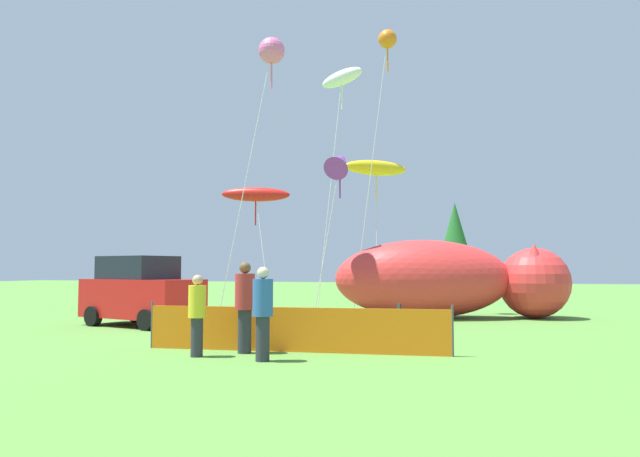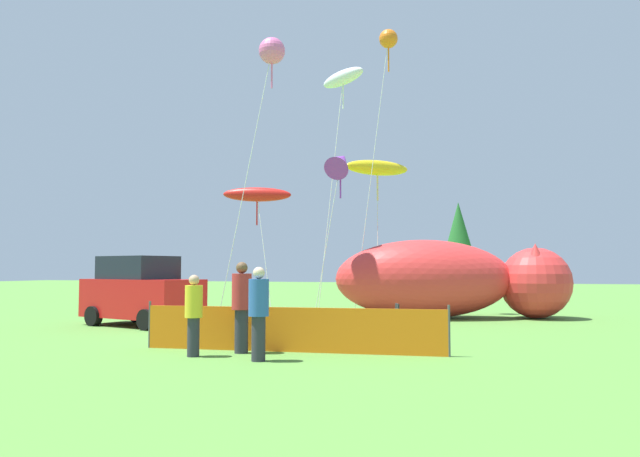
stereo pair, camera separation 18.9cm
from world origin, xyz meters
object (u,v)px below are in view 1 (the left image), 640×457
parked_car (141,292)px  kite_red_lizard (256,195)px  spectator_in_green_shirt (245,303)px  kite_pink_octopus (271,52)px  kite_yellow_hero (376,168)px  inflatable_cat (447,282)px  kite_orange_flower (387,41)px  folding_chair (405,319)px  spectator_in_grey_shirt (197,312)px  kite_purple_delta (340,162)px  kite_white_ghost (342,79)px  spectator_in_blue_shirt (263,310)px

parked_car → kite_red_lizard: size_ratio=0.80×
spectator_in_green_shirt → kite_pink_octopus: kite_pink_octopus is taller
kite_yellow_hero → kite_red_lizard: bearing=179.1°
parked_car → kite_red_lizard: bearing=103.4°
inflatable_cat → kite_orange_flower: (-2.31, 1.27, 9.28)m
folding_chair → spectator_in_grey_shirt: spectator_in_grey_shirt is taller
kite_purple_delta → kite_yellow_hero: kite_purple_delta is taller
kite_white_ghost → spectator_in_green_shirt: bearing=-83.8°
spectator_in_blue_shirt → kite_pink_octopus: size_ratio=0.18×
kite_purple_delta → kite_orange_flower: (1.34, 2.10, 5.03)m
spectator_in_blue_shirt → spectator_in_grey_shirt: bearing=173.6°
kite_white_ghost → kite_pink_octopus: bearing=-102.7°
inflatable_cat → spectator_in_blue_shirt: 11.45m
parked_car → kite_purple_delta: 8.24m
kite_white_ghost → kite_red_lizard: size_ratio=1.95×
spectator_in_blue_shirt → kite_orange_flower: 15.73m
folding_chair → kite_yellow_hero: (-2.57, 8.85, 5.17)m
kite_purple_delta → kite_red_lizard: (-4.45, 2.80, -0.68)m
inflatable_cat → spectator_in_grey_shirt: bearing=-125.7°
parked_car → kite_yellow_hero: 10.55m
kite_purple_delta → kite_orange_flower: kite_orange_flower is taller
folding_chair → kite_pink_octopus: bearing=120.6°
inflatable_cat → kite_pink_octopus: 10.01m
parked_car → inflatable_cat: bearing=50.5°
spectator_in_green_shirt → spectator_in_blue_shirt: 1.20m
folding_chair → spectator_in_grey_shirt: size_ratio=0.55×
kite_purple_delta → inflatable_cat: bearing=13.0°
kite_purple_delta → kite_yellow_hero: 2.82m
inflatable_cat → spectator_in_grey_shirt: size_ratio=5.16×
spectator_in_blue_shirt → kite_red_lizard: 14.90m
kite_white_ghost → kite_red_lizard: bearing=-174.1°
kite_pink_octopus → kite_purple_delta: size_ratio=1.55×
spectator_in_grey_shirt → kite_red_lizard: (-4.34, 13.01, 3.95)m
spectator_in_green_shirt → kite_pink_octopus: (-2.49, 7.63, 8.12)m
kite_orange_flower → inflatable_cat: bearing=-28.7°
spectator_in_grey_shirt → kite_red_lizard: size_ratio=0.31×
kite_white_ghost → kite_orange_flower: (2.12, -1.07, 0.97)m
folding_chair → spectator_in_grey_shirt: (-3.42, -4.07, 0.37)m
kite_pink_octopus → spectator_in_blue_shirt: bearing=-69.1°
parked_car → spectator_in_green_shirt: 7.12m
spectator_in_green_shirt → kite_red_lizard: (-5.03, 12.26, 3.81)m
spectator_in_grey_shirt → spectator_in_blue_shirt: bearing=-6.4°
spectator_in_green_shirt → kite_yellow_hero: kite_yellow_hero is taller
kite_orange_flower → kite_white_ghost: bearing=153.2°
kite_red_lizard → spectator_in_green_shirt: bearing=-67.7°
parked_car → spectator_in_blue_shirt: size_ratio=2.37×
folding_chair → kite_yellow_hero: kite_yellow_hero is taller
folding_chair → spectator_in_blue_shirt: spectator_in_blue_shirt is taller
kite_orange_flower → kite_red_lizard: 8.16m
kite_orange_flower → parked_car: bearing=-131.7°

